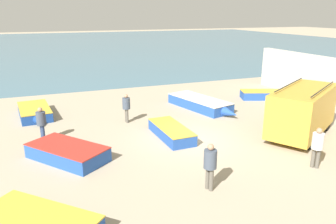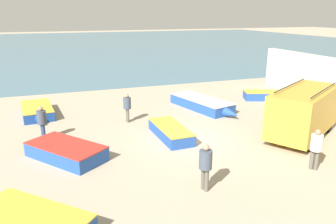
% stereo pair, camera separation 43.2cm
% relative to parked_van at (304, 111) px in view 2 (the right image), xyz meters
% --- Properties ---
extents(ground_plane, '(200.00, 200.00, 0.00)m').
position_rel_parked_van_xyz_m(ground_plane, '(-5.26, 1.37, -1.29)').
color(ground_plane, tan).
extents(sea_water, '(120.00, 80.00, 0.01)m').
position_rel_parked_van_xyz_m(sea_water, '(-5.26, 53.37, -1.28)').
color(sea_water, '#477084').
rests_on(sea_water, ground_plane).
extents(parked_van, '(5.23, 4.21, 2.48)m').
position_rel_parked_van_xyz_m(parked_van, '(0.00, 0.00, 0.00)').
color(parked_van, gold).
rests_on(parked_van, ground_plane).
extents(fishing_rowboat_0, '(2.78, 5.51, 0.63)m').
position_rel_parked_van_xyz_m(fishing_rowboat_0, '(-2.48, 5.97, -0.97)').
color(fishing_rowboat_0, '#234CA3').
rests_on(fishing_rowboat_0, ground_plane).
extents(fishing_rowboat_1, '(3.62, 3.60, 0.56)m').
position_rel_parked_van_xyz_m(fishing_rowboat_1, '(-12.11, -3.49, -1.00)').
color(fishing_rowboat_1, '#234CA3').
rests_on(fishing_rowboat_1, ground_plane).
extents(fishing_rowboat_2, '(1.95, 4.14, 0.57)m').
position_rel_parked_van_xyz_m(fishing_rowboat_2, '(-12.29, 7.92, -1.00)').
color(fishing_rowboat_2, navy).
rests_on(fishing_rowboat_2, ground_plane).
extents(fishing_rowboat_3, '(1.33, 3.88, 0.56)m').
position_rel_parked_van_xyz_m(fishing_rowboat_3, '(-6.11, 2.17, -1.01)').
color(fishing_rowboat_3, '#234CA3').
rests_on(fishing_rowboat_3, ground_plane).
extents(fishing_rowboat_4, '(3.36, 3.88, 0.61)m').
position_rel_parked_van_xyz_m(fishing_rowboat_4, '(-11.10, 1.34, -0.98)').
color(fishing_rowboat_4, '#234CA3').
rests_on(fishing_rowboat_4, ground_plane).
extents(fishing_rowboat_5, '(3.96, 2.26, 0.57)m').
position_rel_parked_van_xyz_m(fishing_rowboat_5, '(2.93, 6.52, -1.00)').
color(fishing_rowboat_5, '#234CA3').
rests_on(fishing_rowboat_5, ground_plane).
extents(fisherman_0, '(0.43, 0.43, 1.65)m').
position_rel_parked_van_xyz_m(fisherman_0, '(-2.08, -3.05, -0.30)').
color(fisherman_0, '#5B564C').
rests_on(fisherman_0, ground_plane).
extents(fisherman_1, '(0.42, 0.42, 1.60)m').
position_rel_parked_van_xyz_m(fisherman_1, '(-7.55, 5.01, -0.33)').
color(fisherman_1, '#5B564C').
rests_on(fisherman_1, ground_plane).
extents(fisherman_2, '(0.44, 0.44, 1.68)m').
position_rel_parked_van_xyz_m(fisherman_2, '(-6.73, -3.03, -0.28)').
color(fisherman_2, '#5B564C').
rests_on(fisherman_2, ground_plane).
extents(fisherman_3, '(0.43, 0.43, 1.65)m').
position_rel_parked_van_xyz_m(fisherman_3, '(-11.93, 3.78, -0.30)').
color(fisherman_3, navy).
rests_on(fisherman_3, ground_plane).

